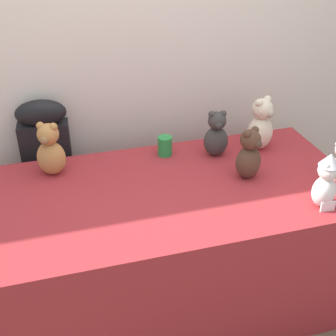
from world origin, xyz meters
TOP-DOWN VIEW (x-y plane):
  - ground_plane at (0.00, 0.00)m, footprint 10.00×10.00m
  - wall_back at (0.00, 0.97)m, footprint 7.00×0.08m
  - display_table at (0.00, 0.25)m, footprint 1.90×0.94m
  - instrument_case at (-0.56, 0.85)m, footprint 0.29×0.14m
  - teddy_bear_cream at (0.62, 0.52)m, footprint 0.20×0.19m
  - teddy_bear_caramel at (-0.54, 0.56)m, footprint 0.19×0.18m
  - teddy_bear_cocoa at (0.42, 0.25)m, footprint 0.18×0.17m
  - teddy_bear_charcoal at (0.35, 0.52)m, footprint 0.15×0.13m
  - teddy_bear_snow at (0.65, -0.08)m, footprint 0.16×0.15m
  - party_cup_green at (0.08, 0.59)m, footprint 0.08×0.08m
  - name_card_front_left at (0.65, -0.13)m, footprint 0.07×0.01m

SIDE VIEW (x-z plane):
  - ground_plane at x=0.00m, z-range 0.00..0.00m
  - display_table at x=0.00m, z-range 0.00..0.75m
  - instrument_case at x=-0.56m, z-range 0.00..1.05m
  - name_card_front_left at x=0.65m, z-range 0.75..0.80m
  - party_cup_green at x=0.08m, z-range 0.75..0.86m
  - teddy_bear_charcoal at x=0.35m, z-range 0.74..1.01m
  - teddy_bear_cocoa at x=0.42m, z-range 0.74..1.01m
  - teddy_bear_snow at x=0.65m, z-range 0.75..1.02m
  - teddy_bear_caramel at x=-0.54m, z-range 0.74..1.03m
  - teddy_bear_cream at x=0.62m, z-range 0.74..1.05m
  - wall_back at x=0.00m, z-range 0.00..2.60m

